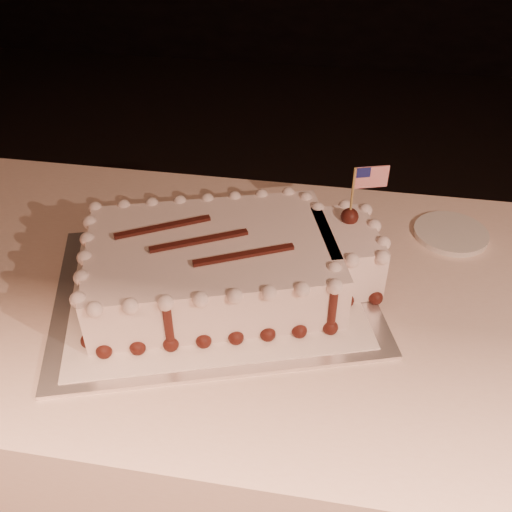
% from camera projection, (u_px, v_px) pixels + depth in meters
% --- Properties ---
extents(banquet_table, '(2.40, 0.80, 0.75)m').
position_uv_depth(banquet_table, '(349.00, 426.00, 1.27)').
color(banquet_table, '#FCD8C3').
rests_on(banquet_table, ground).
extents(cake_board, '(0.69, 0.59, 0.01)m').
position_uv_depth(cake_board, '(214.00, 289.00, 1.07)').
color(cake_board, white).
rests_on(cake_board, banquet_table).
extents(doily, '(0.61, 0.53, 0.00)m').
position_uv_depth(doily, '(214.00, 287.00, 1.06)').
color(doily, white).
rests_on(doily, cake_board).
extents(sheet_cake, '(0.57, 0.41, 0.22)m').
position_uv_depth(sheet_cake, '(229.00, 263.00, 1.04)').
color(sheet_cake, white).
rests_on(sheet_cake, doily).
extents(side_plate, '(0.15, 0.15, 0.01)m').
position_uv_depth(side_plate, '(451.00, 233.00, 1.21)').
color(side_plate, silver).
rests_on(side_plate, banquet_table).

